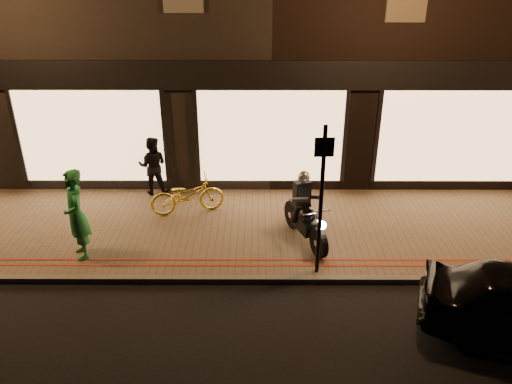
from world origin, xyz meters
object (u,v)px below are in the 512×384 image
sign_post (321,195)px  bicycle_gold (187,195)px  motorcycle (305,215)px  person_green (76,215)px

sign_post → bicycle_gold: sign_post is taller
motorcycle → person_green: person_green is taller
motorcycle → person_green: size_ratio=0.97×
motorcycle → sign_post: bearing=-103.2°
sign_post → motorcycle: bearing=97.5°
bicycle_gold → person_green: (-1.94, -1.91, 0.49)m
sign_post → bicycle_gold: size_ratio=1.72×
motorcycle → sign_post: size_ratio=0.62×
motorcycle → sign_post: 1.60m
motorcycle → person_green: 4.67m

